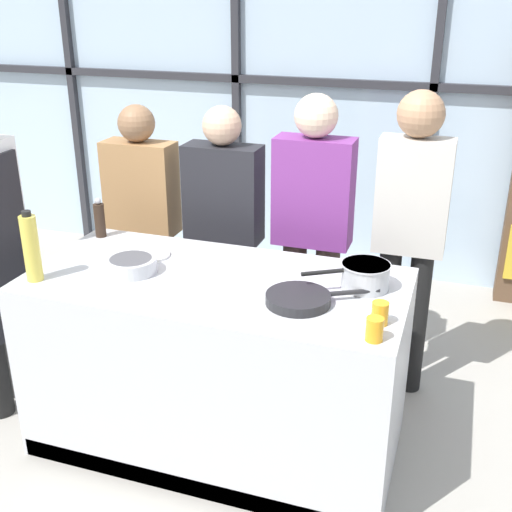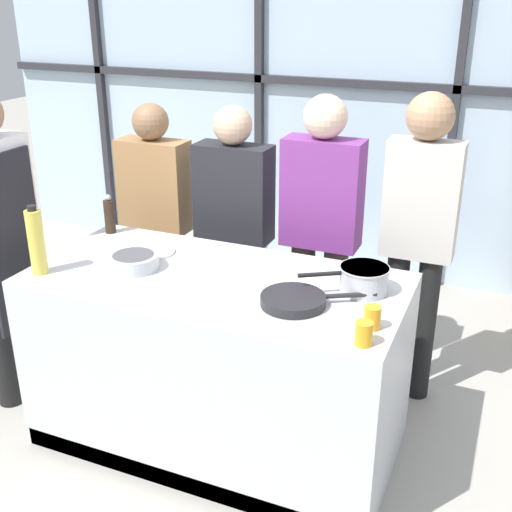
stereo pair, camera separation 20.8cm
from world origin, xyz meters
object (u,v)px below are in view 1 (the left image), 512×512
(saucepan, at_px, (365,275))
(oil_bottle, at_px, (31,248))
(frying_pan, at_px, (300,298))
(mixing_bowl, at_px, (131,265))
(spectator_far_left, at_px, (143,216))
(spectator_center_left, at_px, (224,224))
(spectator_far_right, at_px, (410,225))
(juice_glass_near, at_px, (375,329))
(pepper_grinder, at_px, (100,219))
(spectator_center_right, at_px, (312,224))
(white_plate, at_px, (148,255))
(juice_glass_far, at_px, (380,313))

(saucepan, bearing_deg, oil_bottle, -164.78)
(frying_pan, height_order, mixing_bowl, mixing_bowl)
(spectator_far_left, height_order, spectator_center_left, spectator_center_left)
(spectator_far_right, bearing_deg, juice_glass_near, 89.51)
(mixing_bowl, xyz_separation_m, pepper_grinder, (-0.40, 0.38, 0.06))
(spectator_center_right, xyz_separation_m, juice_glass_near, (0.53, -1.14, 0.02))
(frying_pan, bearing_deg, mixing_bowl, 175.68)
(frying_pan, xyz_separation_m, white_plate, (-0.88, 0.27, -0.02))
(mixing_bowl, xyz_separation_m, juice_glass_near, (1.22, -0.28, 0.01))
(spectator_far_left, xyz_separation_m, white_plate, (0.38, -0.65, 0.05))
(spectator_center_left, height_order, white_plate, spectator_center_left)
(spectator_center_left, xyz_separation_m, juice_glass_far, (1.07, -1.00, 0.08))
(spectator_center_left, bearing_deg, oil_bottle, 63.86)
(frying_pan, bearing_deg, oil_bottle, -172.68)
(frying_pan, xyz_separation_m, juice_glass_far, (0.36, -0.07, 0.02))
(pepper_grinder, bearing_deg, white_plate, -24.03)
(juice_glass_near, bearing_deg, mixing_bowl, 167.11)
(saucepan, height_order, oil_bottle, oil_bottle)
(spectator_center_right, xyz_separation_m, frying_pan, (0.17, -0.92, -0.01))
(mixing_bowl, relative_size, oil_bottle, 0.73)
(mixing_bowl, height_order, juice_glass_near, juice_glass_near)
(saucepan, bearing_deg, mixing_bowl, -170.74)
(spectator_far_left, bearing_deg, spectator_center_left, -180.00)
(pepper_grinder, height_order, juice_glass_far, pepper_grinder)
(spectator_far_right, relative_size, oil_bottle, 5.08)
(mixing_bowl, height_order, pepper_grinder, pepper_grinder)
(saucepan, bearing_deg, spectator_far_left, 155.61)
(spectator_center_right, bearing_deg, juice_glass_far, 118.06)
(oil_bottle, xyz_separation_m, juice_glass_near, (1.61, -0.05, -0.11))
(oil_bottle, relative_size, juice_glass_far, 3.52)
(spectator_center_left, distance_m, pepper_grinder, 0.74)
(spectator_center_right, xyz_separation_m, spectator_far_right, (0.54, 0.00, 0.06))
(spectator_center_right, bearing_deg, mixing_bowl, 51.34)
(spectator_far_left, height_order, mixing_bowl, spectator_far_left)
(mixing_bowl, bearing_deg, white_plate, 94.84)
(spectator_far_left, relative_size, spectator_center_right, 0.93)
(spectator_center_right, height_order, white_plate, spectator_center_right)
(pepper_grinder, bearing_deg, juice_glass_near, -22.05)
(spectator_center_right, height_order, frying_pan, spectator_center_right)
(saucepan, relative_size, mixing_bowl, 1.52)
(saucepan, height_order, mixing_bowl, saucepan)
(saucepan, bearing_deg, spectator_center_right, 121.40)
(spectator_center_right, height_order, spectator_far_right, spectator_far_right)
(spectator_far_left, height_order, saucepan, spectator_far_left)
(spectator_center_left, height_order, oil_bottle, spectator_center_left)
(juice_glass_far, bearing_deg, spectator_center_right, 118.06)
(mixing_bowl, relative_size, juice_glass_near, 2.56)
(juice_glass_near, relative_size, juice_glass_far, 1.00)
(frying_pan, xyz_separation_m, juice_glass_near, (0.36, -0.21, 0.02))
(mixing_bowl, relative_size, juice_glass_far, 2.56)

